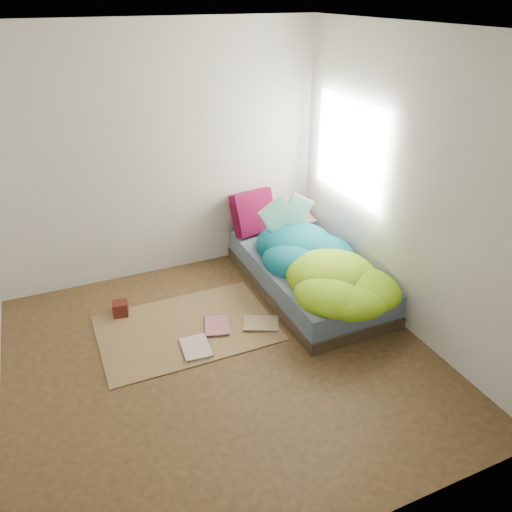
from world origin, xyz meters
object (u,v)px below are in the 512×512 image
Objects in this scene: bed at (307,275)px; pillow_magenta at (253,212)px; open_book at (287,205)px; wooden_box at (120,309)px; floor_book_b at (205,327)px; floor_book_a at (182,350)px.

bed is 4.13× the size of pillow_magenta.
open_book is (0.17, -0.50, 0.25)m from pillow_magenta.
floor_book_b is at bearing -38.70° from wooden_box.
bed is 14.50× the size of wooden_box.
bed is at bearing -85.26° from pillow_magenta.
floor_book_a is 1.08× the size of floor_book_b.
open_book is 1.98m from wooden_box.
bed reaches higher than wooden_box.
wooden_box is at bearing 171.26° from bed.
floor_book_a is (-1.44, -0.86, -0.81)m from open_book.
wooden_box is 0.42× the size of floor_book_a.
pillow_magenta reaches higher than floor_book_a.
floor_book_b is at bearing -155.66° from open_book.
floor_book_a is (0.39, -0.79, -0.06)m from wooden_box.
bed is 6.53× the size of floor_book_b.
pillow_magenta is 0.58m from open_book.
floor_book_b is (-0.98, -1.11, -0.56)m from pillow_magenta.
open_book reaches higher than floor_book_b.
wooden_box is at bearing -171.78° from pillow_magenta.
open_book is (-0.07, 0.36, 0.67)m from bed.
pillow_magenta is 0.94× the size of open_book.
open_book is at bearing -81.91° from pillow_magenta.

